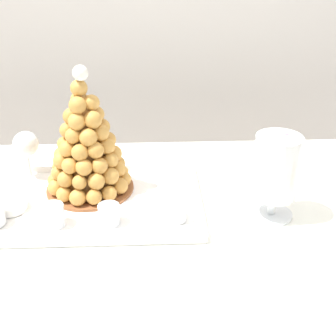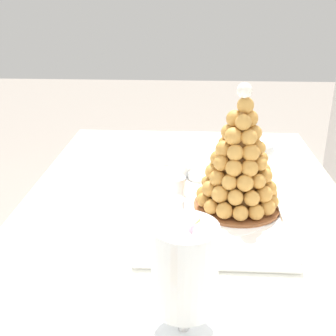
# 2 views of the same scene
# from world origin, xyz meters

# --- Properties ---
(buffet_table) EXTENTS (1.69, 0.96, 0.78)m
(buffet_table) POSITION_xyz_m (0.00, 0.00, 0.68)
(buffet_table) COLOR brown
(buffet_table) RESTS_ON ground_plane
(serving_tray) EXTENTS (0.60, 0.38, 0.02)m
(serving_tray) POSITION_xyz_m (-0.13, 0.08, 0.78)
(serving_tray) COLOR white
(serving_tray) RESTS_ON buffet_table
(croquembouche) EXTENTS (0.24, 0.24, 0.35)m
(croquembouche) POSITION_xyz_m (-0.13, 0.15, 0.92)
(croquembouche) COLOR brown
(croquembouche) RESTS_ON serving_tray
(dessert_cup_left) EXTENTS (0.06, 0.06, 0.05)m
(dessert_cup_left) POSITION_xyz_m (-0.35, -0.01, 0.80)
(dessert_cup_left) COLOR silver
(dessert_cup_left) RESTS_ON serving_tray
(dessert_cup_mid_left) EXTENTS (0.06, 0.06, 0.05)m
(dessert_cup_mid_left) POSITION_xyz_m (-0.20, -0.03, 0.81)
(dessert_cup_mid_left) COLOR silver
(dessert_cup_mid_left) RESTS_ON serving_tray
(dessert_cup_centre) EXTENTS (0.05, 0.05, 0.05)m
(dessert_cup_centre) POSITION_xyz_m (-0.07, -0.02, 0.81)
(dessert_cup_centre) COLOR silver
(dessert_cup_centre) RESTS_ON serving_tray
(dessert_cup_mid_right) EXTENTS (0.05, 0.05, 0.05)m
(dessert_cup_mid_right) POSITION_xyz_m (0.10, -0.01, 0.81)
(dessert_cup_mid_right) COLOR silver
(dessert_cup_mid_right) RESTS_ON serving_tray
(creme_brulee_ramekin) EXTENTS (0.09, 0.09, 0.02)m
(creme_brulee_ramekin) POSITION_xyz_m (-0.33, 0.05, 0.80)
(creme_brulee_ramekin) COLOR white
(creme_brulee_ramekin) RESTS_ON serving_tray
(macaron_goblet) EXTENTS (0.11, 0.11, 0.23)m
(macaron_goblet) POSITION_xyz_m (0.34, 0.01, 0.91)
(macaron_goblet) COLOR white
(macaron_goblet) RESTS_ON buffet_table
(wine_glass) EXTENTS (0.07, 0.07, 0.15)m
(wine_glass) POSITION_xyz_m (-0.32, 0.24, 0.88)
(wine_glass) COLOR silver
(wine_glass) RESTS_ON buffet_table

